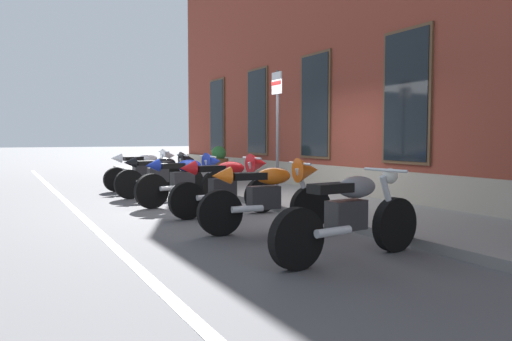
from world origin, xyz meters
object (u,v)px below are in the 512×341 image
Objects in this scene: motorcycle_orange_sport at (272,192)px; barrel_planter at (219,166)px; motorcycle_white_sport at (147,168)px; motorcycle_blue_sport at (188,177)px; parking_sign at (277,116)px; motorcycle_red_sport at (229,182)px; motorcycle_black_sport at (164,172)px; motorcycle_grey_naked at (351,216)px.

motorcycle_orange_sport is 6.65m from barrel_planter.
barrel_planter is at bearing 163.30° from motorcycle_orange_sport.
motorcycle_white_sport reaches higher than motorcycle_orange_sport.
motorcycle_blue_sport is 2.16m from parking_sign.
motorcycle_red_sport is 5.11m from barrel_planter.
motorcycle_black_sport is at bearing -179.52° from motorcycle_blue_sport.
parking_sign is at bearing 123.96° from motorcycle_red_sport.
motorcycle_blue_sport is 2.08× the size of barrel_planter.
motorcycle_white_sport is 4.34m from parking_sign.
motorcycle_blue_sport is at bearing 0.48° from motorcycle_black_sport.
motorcycle_black_sport is 2.61m from barrel_planter.
motorcycle_blue_sport is at bearing -1.38° from motorcycle_white_sport.
motorcycle_red_sport reaches higher than motorcycle_white_sport.
motorcycle_white_sport is 2.09× the size of barrel_planter.
motorcycle_white_sport is 1.95m from barrel_planter.
motorcycle_black_sport is 1.02× the size of motorcycle_red_sport.
motorcycle_orange_sport is 0.97× the size of motorcycle_grey_naked.
motorcycle_red_sport is (1.56, 0.19, 0.01)m from motorcycle_blue_sport.
motorcycle_blue_sport is 1.01× the size of motorcycle_orange_sport.
motorcycle_orange_sport is (6.47, 0.04, -0.01)m from motorcycle_white_sport.
barrel_planter is (-3.21, 2.03, 0.00)m from motorcycle_blue_sport.
motorcycle_red_sport reaches higher than motorcycle_black_sport.
barrel_planter reaches higher than motorcycle_orange_sport.
motorcycle_grey_naked is (1.84, -0.05, -0.08)m from motorcycle_orange_sport.
motorcycle_black_sport is 1.59m from motorcycle_blue_sport.
parking_sign is 2.58× the size of barrel_planter.
barrel_planter is at bearing 147.66° from motorcycle_blue_sport.
parking_sign reaches higher than motorcycle_white_sport.
parking_sign is at bearing 159.82° from motorcycle_grey_naked.
motorcycle_white_sport is 4.87m from motorcycle_red_sport.
parking_sign is (-4.47, 1.64, 1.28)m from motorcycle_grey_naked.
motorcycle_orange_sport reaches higher than motorcycle_black_sport.
motorcycle_black_sport is (1.73, -0.09, -0.02)m from motorcycle_white_sport.
motorcycle_white_sport is 3.31m from motorcycle_blue_sport.
motorcycle_white_sport is at bearing -93.08° from barrel_planter.
barrel_planter reaches higher than motorcycle_black_sport.
motorcycle_orange_sport is (1.60, -0.07, -0.01)m from motorcycle_red_sport.
motorcycle_orange_sport is (4.74, 0.13, 0.01)m from motorcycle_black_sport.
motorcycle_blue_sport is 3.80m from barrel_planter.
barrel_planter is at bearing 158.83° from motorcycle_red_sport.
parking_sign reaches higher than motorcycle_grey_naked.
motorcycle_red_sport is (4.87, 0.11, 0.00)m from motorcycle_white_sport.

